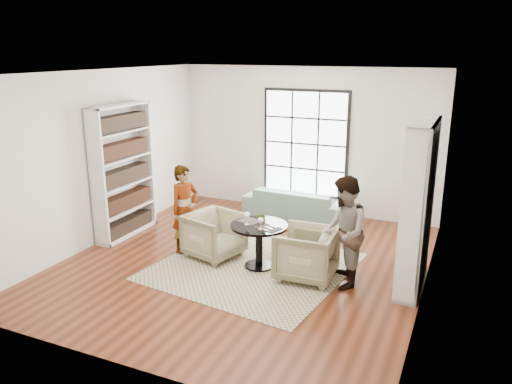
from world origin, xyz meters
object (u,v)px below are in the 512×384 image
at_px(wine_glass_right, 260,221).
at_px(flower_centerpiece, 262,219).
at_px(pedestal_table, 259,236).
at_px(person_left, 185,209).
at_px(armchair_left, 215,235).
at_px(sofa, 296,203).
at_px(armchair_right, 306,254).
at_px(person_right, 344,232).
at_px(wine_glass_left, 247,215).

xyz_separation_m(wine_glass_right, flower_centerpiece, (-0.06, 0.21, -0.04)).
bearing_deg(pedestal_table, wine_glass_right, -61.00).
height_order(person_left, flower_centerpiece, person_left).
relative_size(pedestal_table, person_left, 0.59).
relative_size(armchair_left, person_left, 0.55).
distance_m(sofa, person_left, 2.70).
relative_size(armchair_right, person_right, 0.52).
height_order(wine_glass_right, flower_centerpiece, wine_glass_right).
bearing_deg(armchair_left, sofa, 1.91).
distance_m(wine_glass_right, flower_centerpiece, 0.22).
xyz_separation_m(wine_glass_left, flower_centerpiece, (0.21, 0.10, -0.06)).
height_order(armchair_left, person_left, person_left).
distance_m(sofa, armchair_right, 2.79).
relative_size(armchair_right, wine_glass_right, 4.52).
height_order(armchair_right, wine_glass_left, wine_glass_left).
relative_size(armchair_left, wine_glass_left, 3.99).
bearing_deg(wine_glass_left, armchair_right, 0.61).
bearing_deg(sofa, flower_centerpiece, 99.80).
distance_m(wine_glass_left, wine_glass_right, 0.30).
height_order(sofa, person_right, person_right).
height_order(sofa, armchair_right, armchair_right).
relative_size(pedestal_table, wine_glass_right, 4.71).
xyz_separation_m(sofa, wine_glass_right, (0.37, -2.69, 0.54)).
bearing_deg(sofa, wine_glass_left, 94.78).
distance_m(sofa, flower_centerpiece, 2.55).
relative_size(person_left, wine_glass_left, 7.21).
bearing_deg(flower_centerpiece, wine_glass_left, -154.54).
distance_m(pedestal_table, armchair_left, 0.86).
bearing_deg(armchair_right, pedestal_table, -96.94).
height_order(wine_glass_left, flower_centerpiece, wine_glass_left).
bearing_deg(person_left, wine_glass_right, -80.48).
relative_size(armchair_right, person_left, 0.57).
xyz_separation_m(armchair_right, person_left, (-2.19, 0.15, 0.36)).
xyz_separation_m(pedestal_table, armchair_left, (-0.84, 0.09, -0.14)).
bearing_deg(flower_centerpiece, armchair_right, -6.97).
relative_size(pedestal_table, sofa, 0.43).
bearing_deg(sofa, person_left, 67.75).
distance_m(person_left, wine_glass_right, 1.52).
bearing_deg(armchair_left, wine_glass_right, -90.95).
relative_size(pedestal_table, wine_glass_left, 4.29).
bearing_deg(sofa, pedestal_table, 98.80).
relative_size(armchair_left, wine_glass_right, 4.38).
bearing_deg(armchair_right, person_right, 87.66).
xyz_separation_m(person_right, wine_glass_left, (-1.52, -0.01, 0.05)).
bearing_deg(wine_glass_right, pedestal_table, 119.00).
bearing_deg(wine_glass_right, wine_glass_left, 158.41).
relative_size(sofa, armchair_left, 2.52).
height_order(pedestal_table, armchair_left, armchair_left).
bearing_deg(armchair_left, pedestal_table, -80.93).
bearing_deg(wine_glass_right, sofa, 97.85).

